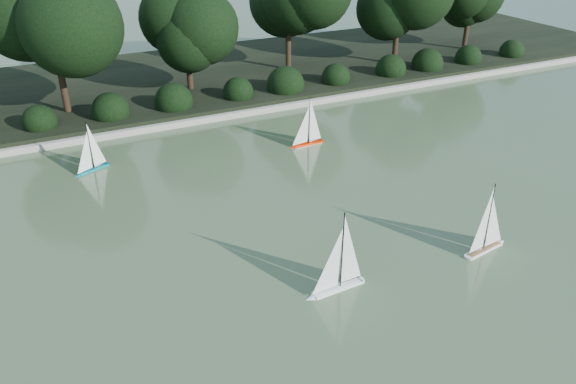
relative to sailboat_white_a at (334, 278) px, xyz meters
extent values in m
plane|color=#405533|center=(-0.12, -0.20, -0.26)|extent=(80.00, 80.00, 0.00)
cube|color=gray|center=(-0.12, 8.80, -0.17)|extent=(40.00, 0.35, 0.18)
cube|color=black|center=(-0.12, 12.80, -0.11)|extent=(40.00, 8.00, 0.30)
cylinder|color=black|center=(-3.12, 10.70, 0.57)|extent=(0.20, 0.20, 1.66)
sphere|color=black|center=(-3.12, 10.70, 2.59)|extent=(2.66, 2.66, 2.66)
cylinder|color=black|center=(0.88, 11.20, 0.37)|extent=(0.20, 0.20, 1.26)
sphere|color=black|center=(0.88, 11.20, 1.95)|extent=(2.10, 2.10, 2.10)
cylinder|color=black|center=(4.88, 11.90, 0.60)|extent=(0.20, 0.20, 1.73)
cylinder|color=black|center=(8.88, 10.80, 0.48)|extent=(0.20, 0.20, 1.48)
sphere|color=black|center=(8.88, 10.80, 2.35)|extent=(2.52, 2.52, 2.52)
cylinder|color=black|center=(12.88, 11.40, 0.44)|extent=(0.20, 0.20, 1.40)
sphere|color=black|center=(-4.12, 9.70, 0.19)|extent=(1.10, 1.10, 1.10)
sphere|color=black|center=(-2.12, 9.70, 0.19)|extent=(1.10, 1.10, 1.10)
sphere|color=black|center=(-0.12, 9.70, 0.19)|extent=(1.10, 1.10, 1.10)
sphere|color=black|center=(1.88, 9.70, 0.19)|extent=(1.10, 1.10, 1.10)
sphere|color=black|center=(3.88, 9.70, 0.19)|extent=(1.10, 1.10, 1.10)
sphere|color=black|center=(5.88, 9.70, 0.19)|extent=(1.10, 1.10, 1.10)
sphere|color=black|center=(7.88, 9.70, 0.19)|extent=(1.10, 1.10, 1.10)
sphere|color=black|center=(9.88, 9.70, 0.19)|extent=(1.10, 1.10, 1.10)
sphere|color=black|center=(11.88, 9.70, 0.19)|extent=(1.10, 1.10, 1.10)
sphere|color=black|center=(13.88, 9.70, 0.19)|extent=(1.10, 1.10, 1.10)
cube|color=white|center=(0.09, 0.01, -0.21)|extent=(0.98, 0.25, 0.10)
cone|color=white|center=(-0.47, -0.03, -0.21)|extent=(0.20, 0.20, 0.19)
cylinder|color=white|center=(0.58, 0.03, -0.21)|extent=(0.12, 0.12, 0.10)
cylinder|color=black|center=(0.14, 0.01, 0.59)|extent=(0.02, 0.02, 1.51)
cylinder|color=black|center=(0.35, 0.02, -0.10)|extent=(0.45, 0.04, 0.02)
cube|color=white|center=(3.26, -0.20, -0.21)|extent=(0.94, 0.33, 0.09)
cone|color=white|center=(3.79, -0.12, -0.21)|extent=(0.21, 0.21, 0.19)
cylinder|color=white|center=(2.80, -0.28, -0.21)|extent=(0.13, 0.13, 0.09)
cube|color=olive|center=(3.26, -0.20, -0.16)|extent=(0.86, 0.27, 0.01)
cylinder|color=black|center=(3.21, -0.21, 0.55)|extent=(0.02, 0.02, 1.44)
cylinder|color=black|center=(3.01, -0.24, -0.11)|extent=(0.42, 0.08, 0.01)
cube|color=#EF2500|center=(2.57, 5.89, -0.22)|extent=(0.87, 0.20, 0.09)
cone|color=#EF2500|center=(2.07, 5.87, -0.22)|extent=(0.18, 0.18, 0.17)
cylinder|color=#EF2500|center=(3.00, 5.91, -0.22)|extent=(0.11, 0.11, 0.09)
cylinder|color=black|center=(2.61, 5.89, 0.50)|extent=(0.02, 0.02, 1.34)
cylinder|color=black|center=(2.80, 5.90, -0.12)|extent=(0.40, 0.03, 0.01)
cube|color=#097880|center=(-3.02, 6.81, -0.22)|extent=(0.79, 0.48, 0.08)
cone|color=#097880|center=(-3.44, 6.61, -0.22)|extent=(0.21, 0.21, 0.16)
cylinder|color=#097880|center=(-2.66, 6.98, -0.22)|extent=(0.13, 0.13, 0.08)
cylinder|color=black|center=(-2.99, 6.82, 0.44)|extent=(0.02, 0.02, 1.24)
cylinder|color=black|center=(-2.83, 6.90, -0.13)|extent=(0.34, 0.17, 0.01)
camera|label=1|loc=(-4.14, -6.71, 5.93)|focal=35.00mm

